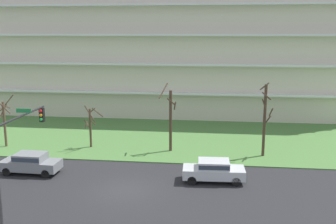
{
  "coord_description": "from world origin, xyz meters",
  "views": [
    {
      "loc": [
        6.02,
        -24.95,
        10.63
      ],
      "look_at": [
        2.22,
        6.0,
        4.3
      ],
      "focal_mm": 42.8,
      "sensor_mm": 36.0,
      "label": 1
    }
  ],
  "objects_px": {
    "tree_right": "(265,119)",
    "tree_center": "(170,118)",
    "tree_far_left": "(4,119)",
    "sedan_silver_center_left": "(214,170)",
    "traffic_signal_mast": "(16,146)",
    "tree_left": "(91,125)",
    "sedan_gray_near_left": "(31,162)"
  },
  "relations": [
    {
      "from": "sedan_silver_center_left",
      "to": "traffic_signal_mast",
      "type": "xyz_separation_m",
      "value": [
        -11.06,
        -7.01,
        3.44
      ]
    },
    {
      "from": "tree_center",
      "to": "sedan_gray_near_left",
      "type": "relative_size",
      "value": 1.37
    },
    {
      "from": "traffic_signal_mast",
      "to": "tree_center",
      "type": "bearing_deg",
      "value": 62.85
    },
    {
      "from": "sedan_gray_near_left",
      "to": "sedan_silver_center_left",
      "type": "relative_size",
      "value": 0.99
    },
    {
      "from": "tree_right",
      "to": "sedan_silver_center_left",
      "type": "bearing_deg",
      "value": -123.32
    },
    {
      "from": "tree_center",
      "to": "tree_right",
      "type": "bearing_deg",
      "value": -3.61
    },
    {
      "from": "sedan_silver_center_left",
      "to": "tree_center",
      "type": "bearing_deg",
      "value": -62.91
    },
    {
      "from": "tree_right",
      "to": "tree_center",
      "type": "bearing_deg",
      "value": 176.39
    },
    {
      "from": "sedan_gray_near_left",
      "to": "traffic_signal_mast",
      "type": "height_order",
      "value": "traffic_signal_mast"
    },
    {
      "from": "tree_far_left",
      "to": "tree_left",
      "type": "height_order",
      "value": "tree_far_left"
    },
    {
      "from": "tree_left",
      "to": "tree_right",
      "type": "relative_size",
      "value": 0.64
    },
    {
      "from": "tree_center",
      "to": "tree_right",
      "type": "xyz_separation_m",
      "value": [
        8.13,
        -0.51,
        0.3
      ]
    },
    {
      "from": "tree_left",
      "to": "tree_center",
      "type": "distance_m",
      "value": 7.43
    },
    {
      "from": "tree_center",
      "to": "sedan_gray_near_left",
      "type": "distance_m",
      "value": 12.21
    },
    {
      "from": "tree_far_left",
      "to": "tree_right",
      "type": "distance_m",
      "value": 23.52
    },
    {
      "from": "tree_left",
      "to": "tree_center",
      "type": "relative_size",
      "value": 0.67
    },
    {
      "from": "tree_right",
      "to": "tree_far_left",
      "type": "bearing_deg",
      "value": 179.97
    },
    {
      "from": "sedan_gray_near_left",
      "to": "traffic_signal_mast",
      "type": "xyz_separation_m",
      "value": [
        2.72,
        -7.01,
        3.44
      ]
    },
    {
      "from": "tree_right",
      "to": "sedan_gray_near_left",
      "type": "xyz_separation_m",
      "value": [
        -17.97,
        -6.37,
        -2.46
      ]
    },
    {
      "from": "traffic_signal_mast",
      "to": "tree_left",
      "type": "bearing_deg",
      "value": 91.01
    },
    {
      "from": "tree_center",
      "to": "tree_right",
      "type": "height_order",
      "value": "tree_right"
    },
    {
      "from": "tree_left",
      "to": "traffic_signal_mast",
      "type": "bearing_deg",
      "value": -88.99
    },
    {
      "from": "traffic_signal_mast",
      "to": "tree_right",
      "type": "bearing_deg",
      "value": 41.27
    },
    {
      "from": "tree_left",
      "to": "traffic_signal_mast",
      "type": "distance_m",
      "value": 14.29
    },
    {
      "from": "sedan_gray_near_left",
      "to": "tree_right",
      "type": "bearing_deg",
      "value": -159.05
    },
    {
      "from": "tree_far_left",
      "to": "sedan_silver_center_left",
      "type": "xyz_separation_m",
      "value": [
        19.32,
        -6.38,
        -1.81
      ]
    },
    {
      "from": "tree_center",
      "to": "traffic_signal_mast",
      "type": "distance_m",
      "value": 15.67
    },
    {
      "from": "tree_far_left",
      "to": "sedan_gray_near_left",
      "type": "relative_size",
      "value": 1.1
    },
    {
      "from": "tree_left",
      "to": "traffic_signal_mast",
      "type": "xyz_separation_m",
      "value": [
        0.25,
        -14.12,
        2.15
      ]
    },
    {
      "from": "tree_right",
      "to": "traffic_signal_mast",
      "type": "xyz_separation_m",
      "value": [
        -15.25,
        -13.38,
        0.98
      ]
    },
    {
      "from": "sedan_gray_near_left",
      "to": "tree_far_left",
      "type": "bearing_deg",
      "value": -47.64
    },
    {
      "from": "tree_far_left",
      "to": "tree_right",
      "type": "height_order",
      "value": "tree_right"
    }
  ]
}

